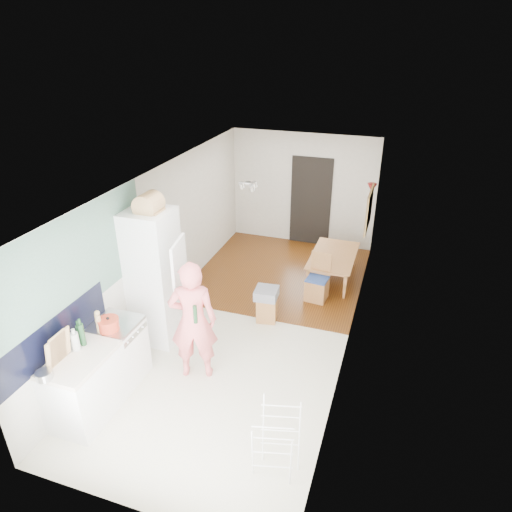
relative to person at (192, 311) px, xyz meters
The scene contains 32 objects.
room_shell 1.45m from the person, 76.17° to the left, with size 3.20×7.00×2.50m, color silver, non-canonical shape.
floor 1.78m from the person, 76.17° to the left, with size 3.20×7.00×0.01m, color beige.
wood_floor_overlay 3.43m from the person, 83.96° to the left, with size 3.20×3.30×0.01m, color #5F310C.
sage_wall_panel 1.60m from the person, 154.08° to the right, with size 0.02×3.00×1.30m, color slate.
tile_splashback 1.70m from the person, 137.05° to the right, with size 0.02×1.90×0.50m, color black.
doorway_recess 4.90m from the person, 83.64° to the left, with size 0.90×0.04×2.00m, color black.
base_cabinet 1.63m from the person, 129.62° to the right, with size 0.60×0.90×0.86m, color white.
worktop 1.51m from the person, 129.62° to the right, with size 0.62×0.92×0.06m, color beige.
range_cooker 1.21m from the person, 157.01° to the right, with size 0.60×0.60×0.88m, color white.
cooker_top 1.05m from the person, 157.01° to the right, with size 0.60×0.60×0.04m, color #B2B2B4.
fridge_housing 1.11m from the person, 146.48° to the left, with size 0.66×0.66×2.15m, color white.
fridge_door 0.67m from the person, 135.26° to the left, with size 0.56×0.04×0.70m, color white.
fridge_interior 1.00m from the person, 135.13° to the left, with size 0.02×0.52×0.66m, color white.
pinboard 3.85m from the person, 59.72° to the left, with size 0.03×0.90×0.70m, color tan.
pinboard_frame 3.84m from the person, 59.92° to the left, with size 0.01×0.94×0.74m, color #AE7144.
wall_sconce 4.43m from the person, 64.48° to the left, with size 0.18×0.18×0.16m, color maroon.
person is the anchor object (origin of this frame).
dining_table 3.73m from the person, 67.64° to the left, with size 1.27×0.71×0.45m, color #AE7144.
dining_chair 2.85m from the person, 64.06° to the left, with size 0.37×0.37×0.88m, color #AE7144, non-canonical shape.
stool 1.89m from the person, 70.92° to the left, with size 0.32×0.32×0.42m, color #AE7144, non-canonical shape.
grey_drape 1.79m from the person, 71.53° to the left, with size 0.37×0.37×0.17m, color gray.
drying_rack 2.06m from the person, 38.26° to the right, with size 0.44×0.40×0.85m, color white, non-canonical shape.
bread_bin 1.60m from the person, 145.43° to the left, with size 0.36×0.34×0.19m, color tan, non-canonical shape.
red_casserole 1.09m from the person, 149.22° to the right, with size 0.27×0.27×0.16m, color red.
steel_pan 1.91m from the person, 123.98° to the right, with size 0.19×0.19×0.09m, color #B2B2B4.
held_bottle 0.25m from the person, 53.84° to the right, with size 0.06×0.06×0.26m, color #1B3F21.
bottle_a 1.40m from the person, 138.24° to the right, with size 0.07×0.07×0.30m, color #1B3F21.
bottle_b 1.43m from the person, 139.95° to the right, with size 0.06×0.06×0.27m, color #1B3F21.
bottle_c 1.49m from the person, 135.75° to the right, with size 0.10×0.10×0.24m, color beige.
pepper_mill_front 1.20m from the person, 148.58° to the right, with size 0.07×0.07×0.24m, color tan.
pepper_mill_back 1.21m from the person, 148.91° to the right, with size 0.06×0.06×0.20m, color tan.
chopping_boards 1.69m from the person, 129.66° to the right, with size 0.04×0.30×0.41m, color tan, non-canonical shape.
Camera 1 is at (2.09, -5.98, 4.43)m, focal length 32.00 mm.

